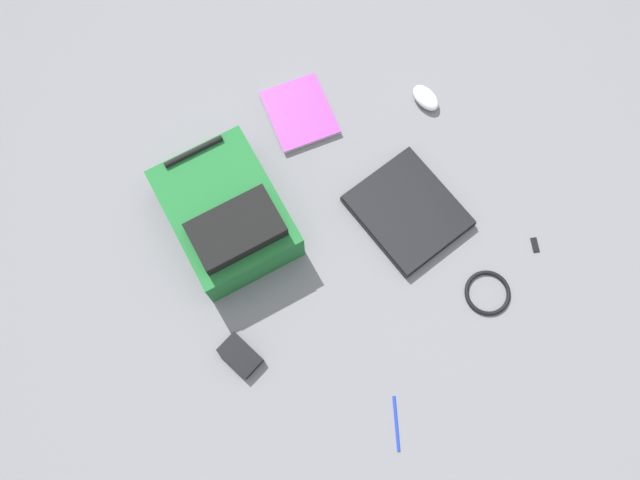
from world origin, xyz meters
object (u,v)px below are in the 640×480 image
object	(u,v)px
usb_stick	(535,245)
cable_coil	(488,293)
book_blue	(300,113)
pen_black	(397,423)
backpack	(227,215)
power_brick	(240,355)
laptop	(408,211)
computer_mouse	(426,98)

from	to	relation	value
usb_stick	cable_coil	bearing A→B (deg)	-159.39
book_blue	cable_coil	distance (m)	0.79
cable_coil	pen_black	bearing A→B (deg)	-150.29
backpack	power_brick	world-z (taller)	backpack
laptop	power_brick	bearing A→B (deg)	-161.66
backpack	computer_mouse	world-z (taller)	backpack
laptop	book_blue	size ratio (longest dim) A/B	1.62
cable_coil	usb_stick	xyz separation A→B (m)	(0.20, 0.07, -0.00)
book_blue	laptop	bearing A→B (deg)	-68.24
cable_coil	usb_stick	size ratio (longest dim) A/B	2.97
power_brick	backpack	bearing A→B (deg)	73.36
backpack	pen_black	world-z (taller)	backpack
book_blue	computer_mouse	distance (m)	0.40
laptop	power_brick	size ratio (longest dim) A/B	3.21
laptop	cable_coil	xyz separation A→B (m)	(0.11, -0.31, -0.01)
backpack	computer_mouse	distance (m)	0.72
usb_stick	computer_mouse	bearing A→B (deg)	99.40
laptop	cable_coil	bearing A→B (deg)	-71.23
computer_mouse	cable_coil	bearing A→B (deg)	-114.19
backpack	cable_coil	size ratio (longest dim) A/B	3.18
backpack	computer_mouse	xyz separation A→B (m)	(0.71, 0.14, -0.06)
backpack	power_brick	size ratio (longest dim) A/B	3.69
backpack	computer_mouse	size ratio (longest dim) A/B	4.17
computer_mouse	cable_coil	size ratio (longest dim) A/B	0.76
laptop	computer_mouse	size ratio (longest dim) A/B	3.63
power_brick	usb_stick	bearing A→B (deg)	-2.35
laptop	cable_coil	distance (m)	0.33
computer_mouse	usb_stick	distance (m)	0.56
computer_mouse	laptop	bearing A→B (deg)	-138.58
laptop	computer_mouse	world-z (taller)	computer_mouse
pen_black	usb_stick	world-z (taller)	pen_black
computer_mouse	pen_black	size ratio (longest dim) A/B	0.70
laptop	backpack	bearing A→B (deg)	160.86
laptop	computer_mouse	distance (m)	0.38
laptop	book_blue	xyz separation A→B (m)	(-0.17, 0.42, -0.01)
backpack	laptop	distance (m)	0.53
book_blue	pen_black	world-z (taller)	book_blue
book_blue	computer_mouse	size ratio (longest dim) A/B	2.23
power_brick	usb_stick	xyz separation A→B (m)	(0.91, -0.04, -0.01)
backpack	laptop	world-z (taller)	backpack
book_blue	usb_stick	world-z (taller)	book_blue
laptop	pen_black	xyz separation A→B (m)	(-0.29, -0.54, -0.01)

